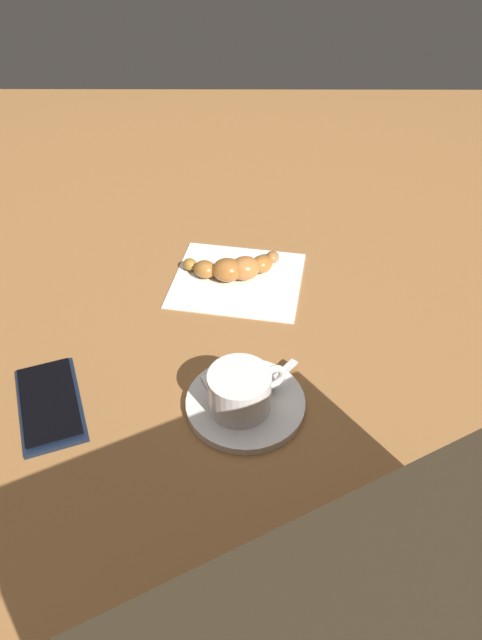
# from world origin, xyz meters

# --- Properties ---
(ground_plane) EXTENTS (1.80, 1.80, 0.00)m
(ground_plane) POSITION_xyz_m (0.00, 0.00, 0.00)
(ground_plane) COLOR #976335
(saucer) EXTENTS (0.14, 0.14, 0.01)m
(saucer) POSITION_xyz_m (0.13, 0.03, 0.01)
(saucer) COLOR silver
(saucer) RESTS_ON ground
(espresso_cup) EXTENTS (0.07, 0.09, 0.05)m
(espresso_cup) POSITION_xyz_m (0.13, 0.02, 0.04)
(espresso_cup) COLOR silver
(espresso_cup) RESTS_ON saucer
(teaspoon) EXTENTS (0.11, 0.09, 0.01)m
(teaspoon) POSITION_xyz_m (0.13, 0.03, 0.01)
(teaspoon) COLOR silver
(teaspoon) RESTS_ON saucer
(sugar_packet) EXTENTS (0.05, 0.07, 0.01)m
(sugar_packet) POSITION_xyz_m (0.09, 0.01, 0.01)
(sugar_packet) COLOR white
(sugar_packet) RESTS_ON saucer
(napkin) EXTENTS (0.19, 0.21, 0.00)m
(napkin) POSITION_xyz_m (-0.11, 0.01, 0.00)
(napkin) COLOR white
(napkin) RESTS_ON ground
(croissant) EXTENTS (0.08, 0.15, 0.03)m
(croissant) POSITION_xyz_m (-0.12, 0.01, 0.02)
(croissant) COLOR #A6722C
(croissant) RESTS_ON napkin
(cell_phone) EXTENTS (0.15, 0.11, 0.01)m
(cell_phone) POSITION_xyz_m (0.13, -0.20, 0.01)
(cell_phone) COLOR #141E2F
(cell_phone) RESTS_ON ground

